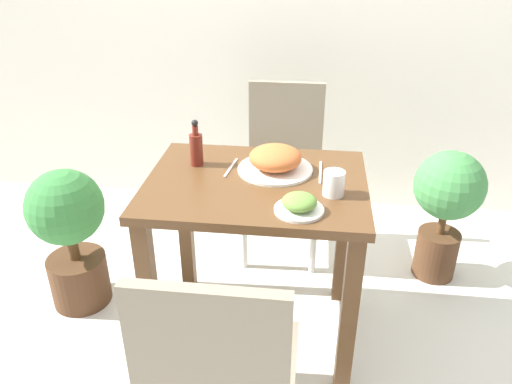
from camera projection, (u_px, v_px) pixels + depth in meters
ground_plane at (256, 330)px, 2.26m from camera, size 16.00×16.00×0.00m
dining_table at (256, 214)px, 1.98m from camera, size 0.84×0.66×0.76m
chair_near at (219, 374)px, 1.38m from camera, size 0.42×0.42×0.91m
chair_far at (284, 160)px, 2.65m from camera, size 0.42×0.42×0.91m
food_plate at (275, 160)px, 1.96m from camera, size 0.30×0.30×0.10m
side_plate at (299, 204)px, 1.69m from camera, size 0.17×0.17×0.06m
drink_cup at (334, 183)px, 1.78m from camera, size 0.08×0.08×0.09m
sauce_bottle at (196, 148)px, 2.00m from camera, size 0.05×0.05×0.19m
fork_utensil at (231, 168)px, 2.00m from camera, size 0.03×0.17×0.00m
spoon_utensil at (320, 172)px, 1.96m from camera, size 0.01×0.20×0.00m
potted_plant_left at (70, 231)px, 2.27m from camera, size 0.34×0.34×0.69m
potted_plant_right at (446, 202)px, 2.43m from camera, size 0.34×0.34×0.69m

